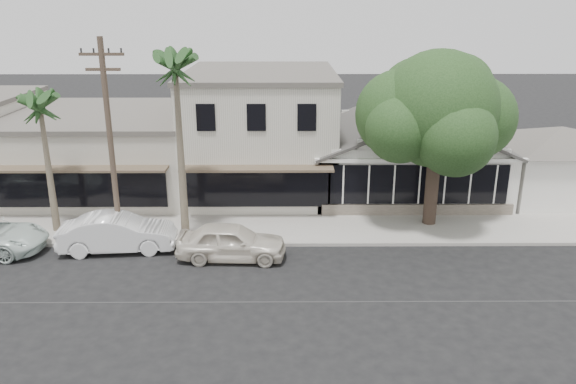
{
  "coord_description": "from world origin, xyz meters",
  "views": [
    {
      "loc": [
        -1.65,
        -17.91,
        10.19
      ],
      "look_at": [
        -1.51,
        6.0,
        2.18
      ],
      "focal_mm": 35.0,
      "sensor_mm": 36.0,
      "label": 1
    }
  ],
  "objects_px": {
    "car_0": "(231,242)",
    "shade_tree": "(435,112)",
    "utility_pole": "(110,140)",
    "car_1": "(118,233)"
  },
  "relations": [
    {
      "from": "utility_pole",
      "to": "car_1",
      "type": "xyz_separation_m",
      "value": [
        0.1,
        -0.63,
        -3.98
      ]
    },
    {
      "from": "car_0",
      "to": "shade_tree",
      "type": "height_order",
      "value": "shade_tree"
    },
    {
      "from": "car_0",
      "to": "car_1",
      "type": "xyz_separation_m",
      "value": [
        -5.0,
        0.89,
        0.04
      ]
    },
    {
      "from": "car_1",
      "to": "car_0",
      "type": "bearing_deg",
      "value": -105.32
    },
    {
      "from": "utility_pole",
      "to": "shade_tree",
      "type": "distance_m",
      "value": 14.48
    },
    {
      "from": "utility_pole",
      "to": "car_1",
      "type": "height_order",
      "value": "utility_pole"
    },
    {
      "from": "car_0",
      "to": "shade_tree",
      "type": "distance_m",
      "value": 11.03
    },
    {
      "from": "shade_tree",
      "to": "utility_pole",
      "type": "bearing_deg",
      "value": -170.47
    },
    {
      "from": "car_0",
      "to": "car_1",
      "type": "height_order",
      "value": "car_1"
    },
    {
      "from": "shade_tree",
      "to": "car_1",
      "type": "bearing_deg",
      "value": -167.94
    }
  ]
}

